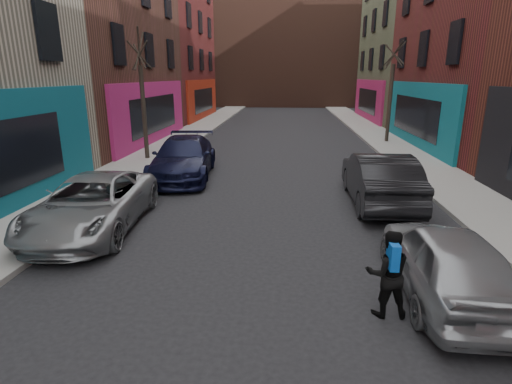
% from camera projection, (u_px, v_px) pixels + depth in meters
% --- Properties ---
extents(sidewalk_left, '(2.50, 84.00, 0.13)m').
position_uv_depth(sidewalk_left, '(200.00, 127.00, 30.27)').
color(sidewalk_left, gray).
rests_on(sidewalk_left, ground).
extents(sidewalk_right, '(2.50, 84.00, 0.13)m').
position_uv_depth(sidewalk_right, '(368.00, 129.00, 29.33)').
color(sidewalk_right, gray).
rests_on(sidewalk_right, ground).
extents(building_far, '(40.00, 10.00, 14.00)m').
position_uv_depth(building_far, '(286.00, 51.00, 52.74)').
color(building_far, '#47281E').
rests_on(building_far, ground).
extents(tree_left_far, '(2.00, 2.00, 6.50)m').
position_uv_depth(tree_left_far, '(142.00, 86.00, 17.85)').
color(tree_left_far, black).
rests_on(tree_left_far, sidewalk_left).
extents(tree_right_far, '(2.00, 2.00, 6.80)m').
position_uv_depth(tree_right_far, '(392.00, 81.00, 22.62)').
color(tree_right_far, black).
rests_on(tree_right_far, sidewalk_right).
extents(parked_left_far, '(2.60, 5.09, 1.38)m').
position_uv_depth(parked_left_far, '(93.00, 204.00, 10.22)').
color(parked_left_far, gray).
rests_on(parked_left_far, ground).
extents(parked_left_end, '(2.64, 5.50, 1.55)m').
position_uv_depth(parked_left_end, '(184.00, 158.00, 15.52)').
color(parked_left_end, black).
rests_on(parked_left_end, ground).
extents(parked_right_far, '(1.69, 4.03, 1.36)m').
position_uv_depth(parked_right_far, '(445.00, 260.00, 7.10)').
color(parked_right_far, gray).
rests_on(parked_right_far, ground).
extents(parked_right_end, '(1.72, 4.86, 1.60)m').
position_uv_depth(parked_right_end, '(379.00, 178.00, 12.30)').
color(parked_right_end, black).
rests_on(parked_right_end, ground).
extents(pedestrian, '(0.75, 0.63, 1.50)m').
position_uv_depth(pedestrian, '(388.00, 273.00, 6.49)').
color(pedestrian, black).
rests_on(pedestrian, ground).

